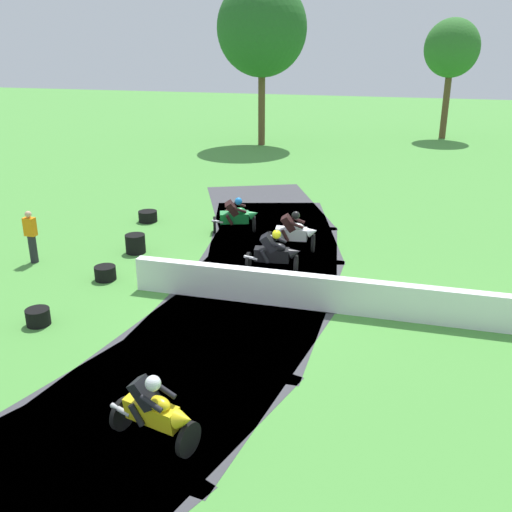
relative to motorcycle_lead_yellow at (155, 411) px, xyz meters
name	(u,v)px	position (x,y,z in m)	size (l,w,h in m)	color
ground_plane	(247,300)	(-0.19, 5.91, -0.66)	(120.00, 120.00, 0.00)	#4C933D
track_asphalt	(216,297)	(-1.04, 5.90, -0.66)	(7.72, 26.25, 0.01)	#3D3D42
safety_barrier	(439,306)	(4.58, 5.93, -0.21)	(0.30, 15.69, 0.90)	white
motorcycle_lead_yellow	(155,411)	(0.00, 0.00, 0.00)	(1.71, 1.01, 1.42)	black
motorcycle_chase_black	(274,253)	(0.05, 7.87, 0.00)	(1.68, 0.84, 1.43)	black
motorcycle_trailing_white	(294,232)	(0.17, 9.92, -0.01)	(1.68, 0.83, 1.43)	black
motorcycle_fourth_green	(236,216)	(-2.16, 11.21, -0.03)	(1.74, 1.22, 1.43)	black
tire_stack_mid_a	(38,317)	(-4.60, 3.24, -0.46)	(0.57, 0.57, 0.40)	black
tire_stack_mid_b	(105,273)	(-4.47, 6.15, -0.46)	(0.60, 0.60, 0.40)	black
tire_stack_far	(135,244)	(-4.67, 8.42, -0.36)	(0.63, 0.63, 0.60)	black
tire_stack_extra_a	(148,216)	(-5.79, 11.63, -0.46)	(0.70, 0.70, 0.40)	black
track_marshal	(31,237)	(-7.27, 6.79, 0.16)	(0.34, 0.24, 1.63)	#232328
tree_far_left	(452,49)	(5.20, 35.23, 5.20)	(3.61, 3.61, 7.81)	brown
tree_mid_rise	(262,28)	(-6.19, 29.21, 6.41)	(5.51, 5.51, 9.98)	brown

